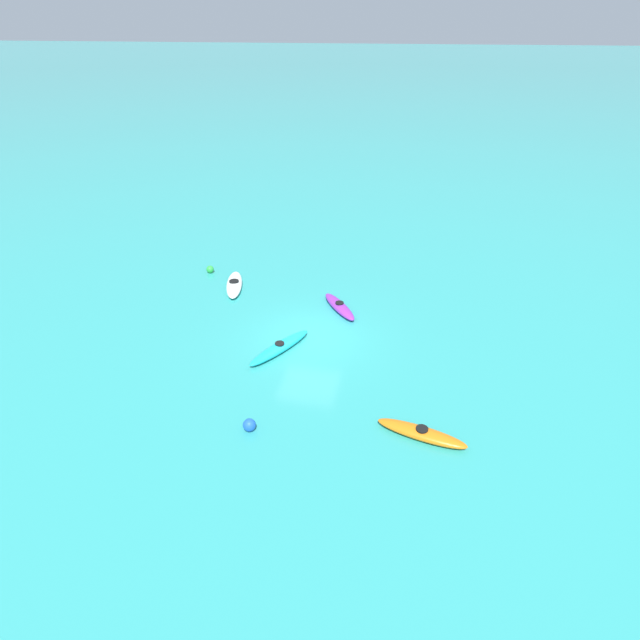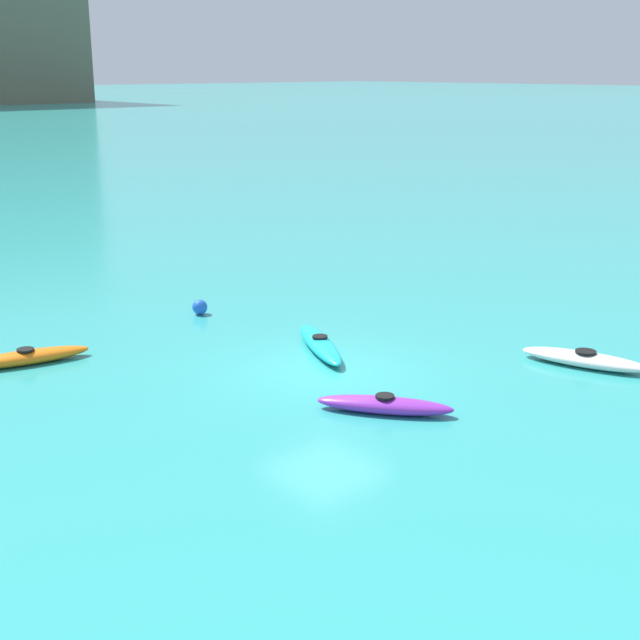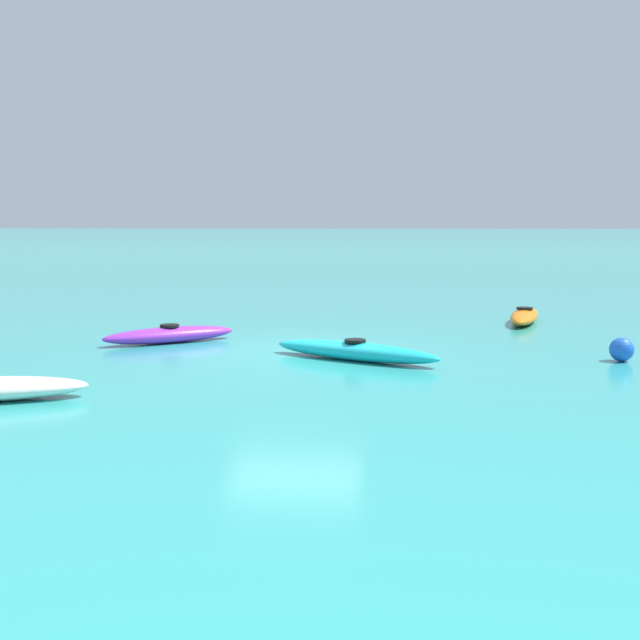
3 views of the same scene
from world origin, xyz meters
name	(u,v)px [view 2 (image 2 of 3)]	position (x,y,z in m)	size (l,w,h in m)	color
ground_plane	(325,371)	(0.00, 0.00, 0.00)	(600.00, 600.00, 0.00)	teal
kayak_purple	(385,405)	(-0.82, -2.61, 0.16)	(2.07, 2.55, 0.37)	purple
kayak_cyan	(320,344)	(0.91, 1.17, 0.16)	(2.03, 3.14, 0.37)	#19B7C6
kayak_white	(585,359)	(4.58, -3.75, 0.16)	(1.55, 3.00, 0.37)	white
kayak_orange	(26,357)	(-4.74, 4.98, 0.16)	(2.93, 1.27, 0.37)	orange
buoy_blue	(200,307)	(0.63, 5.76, 0.21)	(0.42, 0.42, 0.42)	blue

